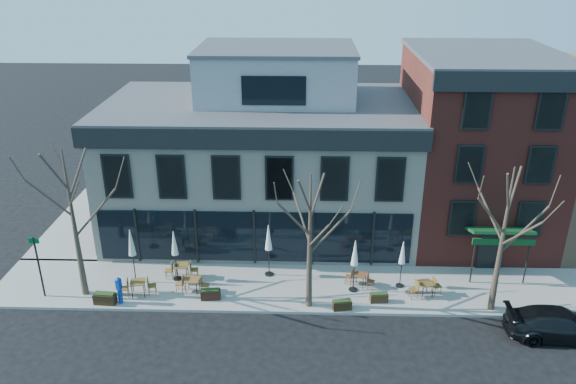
{
  "coord_description": "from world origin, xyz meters",
  "views": [
    {
      "loc": [
        2.67,
        -27.32,
        16.49
      ],
      "look_at": [
        1.79,
        2.0,
        3.72
      ],
      "focal_mm": 35.0,
      "sensor_mm": 36.0,
      "label": 1
    }
  ],
  "objects_px": {
    "parked_sedan": "(559,324)",
    "umbrella_0": "(131,245)",
    "cafe_set_0": "(138,286)",
    "call_box": "(119,289)"
  },
  "relations": [
    {
      "from": "parked_sedan",
      "to": "cafe_set_0",
      "type": "xyz_separation_m",
      "value": [
        -20.16,
        2.57,
        -0.05
      ]
    },
    {
      "from": "cafe_set_0",
      "to": "call_box",
      "type": "bearing_deg",
      "value": -135.06
    },
    {
      "from": "call_box",
      "to": "umbrella_0",
      "type": "bearing_deg",
      "value": 84.13
    },
    {
      "from": "call_box",
      "to": "cafe_set_0",
      "type": "height_order",
      "value": "call_box"
    },
    {
      "from": "call_box",
      "to": "umbrella_0",
      "type": "height_order",
      "value": "umbrella_0"
    },
    {
      "from": "parked_sedan",
      "to": "umbrella_0",
      "type": "height_order",
      "value": "umbrella_0"
    },
    {
      "from": "parked_sedan",
      "to": "call_box",
      "type": "bearing_deg",
      "value": 87.32
    },
    {
      "from": "parked_sedan",
      "to": "call_box",
      "type": "relative_size",
      "value": 3.2
    },
    {
      "from": "call_box",
      "to": "cafe_set_0",
      "type": "relative_size",
      "value": 0.79
    },
    {
      "from": "cafe_set_0",
      "to": "umbrella_0",
      "type": "distance_m",
      "value": 2.16
    }
  ]
}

